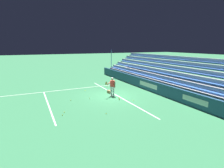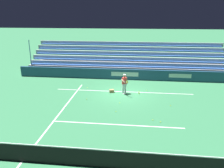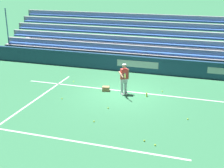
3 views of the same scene
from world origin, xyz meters
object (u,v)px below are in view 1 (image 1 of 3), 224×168
object	(u,v)px
tennis_ball_midcourt	(106,114)
tennis_ball_far_left	(62,115)
tennis_ball_by_box	(85,91)
tennis_ball_toward_net	(89,98)
tennis_ball_far_right	(71,100)
tennis_ball_near_player	(64,112)
water_bottle	(119,99)
tennis_ball_stray_back	(107,87)
tennis_ball_on_baseline	(133,100)
ball_box_cardboard	(109,92)
tennis_player	(112,87)

from	to	relation	value
tennis_ball_midcourt	tennis_ball_far_left	size ratio (longest dim) A/B	1.00
tennis_ball_by_box	tennis_ball_toward_net	xyz separation A→B (m)	(-2.71, 0.44, 0.00)
tennis_ball_by_box	tennis_ball_midcourt	bearing A→B (deg)	175.34
tennis_ball_far_right	tennis_ball_far_left	size ratio (longest dim) A/B	1.00
tennis_ball_near_player	tennis_ball_far_left	bearing A→B (deg)	156.56
water_bottle	tennis_ball_stray_back	bearing A→B (deg)	-12.06
tennis_ball_midcourt	tennis_ball_on_baseline	world-z (taller)	same
tennis_ball_far_left	tennis_ball_near_player	bearing A→B (deg)	-23.44
tennis_ball_stray_back	water_bottle	distance (m)	4.86
tennis_ball_far_right	tennis_ball_on_baseline	xyz separation A→B (m)	(-2.31, -4.70, 0.00)
tennis_ball_midcourt	tennis_ball_toward_net	world-z (taller)	same
tennis_ball_near_player	tennis_ball_stray_back	bearing A→B (deg)	-45.65
ball_box_cardboard	tennis_ball_near_player	world-z (taller)	ball_box_cardboard
ball_box_cardboard	tennis_ball_far_right	size ratio (longest dim) A/B	6.06
tennis_ball_near_player	tennis_ball_far_left	xyz separation A→B (m)	(-0.47, 0.20, 0.00)
tennis_ball_midcourt	tennis_ball_toward_net	xyz separation A→B (m)	(3.83, -0.09, 0.00)
tennis_ball_midcourt	ball_box_cardboard	bearing A→B (deg)	-27.00
tennis_ball_far_left	water_bottle	bearing A→B (deg)	-74.89
tennis_player	tennis_ball_toward_net	world-z (taller)	tennis_player
tennis_ball_near_player	tennis_ball_far_left	size ratio (longest dim) A/B	1.00
tennis_ball_midcourt	tennis_ball_stray_back	bearing A→B (deg)	-24.59
tennis_ball_on_baseline	water_bottle	world-z (taller)	water_bottle
ball_box_cardboard	tennis_ball_by_box	size ratio (longest dim) A/B	6.06
tennis_player	tennis_ball_far_right	world-z (taller)	tennis_player
ball_box_cardboard	tennis_ball_stray_back	world-z (taller)	ball_box_cardboard
tennis_ball_far_left	tennis_ball_toward_net	world-z (taller)	same
tennis_ball_by_box	water_bottle	bearing A→B (deg)	-157.93
tennis_player	water_bottle	xyz separation A→B (m)	(-1.26, -0.05, -0.78)
tennis_player	tennis_ball_far_left	distance (m)	5.60
tennis_ball_stray_back	tennis_ball_far_left	distance (m)	8.52
tennis_player	tennis_ball_by_box	size ratio (longest dim) A/B	25.98
tennis_ball_far_right	tennis_ball_far_left	xyz separation A→B (m)	(-2.96, 1.20, 0.00)
tennis_ball_far_right	tennis_ball_on_baseline	world-z (taller)	same
tennis_player	tennis_ball_far_left	world-z (taller)	tennis_player
tennis_player	tennis_ball_far_right	size ratio (longest dim) A/B	25.98
tennis_player	tennis_ball_far_left	size ratio (longest dim) A/B	25.98
tennis_ball_stray_back	water_bottle	size ratio (longest dim) A/B	0.30
tennis_ball_near_player	tennis_ball_on_baseline	size ratio (longest dim) A/B	1.00
tennis_player	water_bottle	bearing A→B (deg)	-177.61
tennis_ball_by_box	tennis_ball_far_right	size ratio (longest dim) A/B	1.00
tennis_ball_stray_back	tennis_ball_far_left	bearing A→B (deg)	135.64
tennis_ball_midcourt	tennis_ball_on_baseline	bearing A→B (deg)	-62.60
ball_box_cardboard	tennis_ball_toward_net	world-z (taller)	ball_box_cardboard
tennis_ball_near_player	tennis_ball_by_box	world-z (taller)	same
tennis_player	tennis_ball_midcourt	distance (m)	4.30
tennis_player	tennis_ball_on_baseline	bearing A→B (deg)	-152.33
tennis_ball_on_baseline	water_bottle	size ratio (longest dim) A/B	0.30
tennis_player	tennis_ball_far_right	bearing A→B (deg)	84.38
ball_box_cardboard	tennis_ball_near_player	xyz separation A→B (m)	(-3.25, 4.91, -0.10)
tennis_ball_midcourt	tennis_ball_far_left	bearing A→B (deg)	69.50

